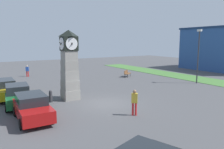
{
  "coord_description": "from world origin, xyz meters",
  "views": [
    {
      "loc": [
        14.33,
        -8.52,
        4.88
      ],
      "look_at": [
        -1.14,
        1.25,
        2.09
      ],
      "focal_mm": 35.0,
      "sensor_mm": 36.0,
      "label": 1
    }
  ],
  "objects_px": {
    "bollard_near_tower": "(68,94)",
    "bollard_far_row": "(34,98)",
    "car_near_tower": "(18,96)",
    "street_lamp_far_side": "(198,52)",
    "bollard_mid_row": "(51,96)",
    "bollard_end_row": "(11,101)",
    "car_by_building": "(32,107)",
    "clock_tower": "(69,66)",
    "bench": "(127,73)",
    "pedestrian_near_bench": "(27,70)",
    "car_navy_sedan": "(4,89)",
    "pedestrian_crossing_lot": "(134,101)"
  },
  "relations": [
    {
      "from": "bollard_mid_row",
      "to": "bollard_end_row",
      "type": "bearing_deg",
      "value": -95.91
    },
    {
      "from": "car_near_tower",
      "to": "bollard_end_row",
      "type": "bearing_deg",
      "value": -93.16
    },
    {
      "from": "clock_tower",
      "to": "bollard_mid_row",
      "type": "bearing_deg",
      "value": -89.02
    },
    {
      "from": "bollard_near_tower",
      "to": "bench",
      "type": "bearing_deg",
      "value": 122.3
    },
    {
      "from": "bollard_far_row",
      "to": "car_by_building",
      "type": "relative_size",
      "value": 0.26
    },
    {
      "from": "bollard_end_row",
      "to": "car_navy_sedan",
      "type": "xyz_separation_m",
      "value": [
        -2.97,
        -0.08,
        0.33
      ]
    },
    {
      "from": "bollard_mid_row",
      "to": "bollard_end_row",
      "type": "distance_m",
      "value": 2.94
    },
    {
      "from": "bollard_far_row",
      "to": "car_by_building",
      "type": "distance_m",
      "value": 3.27
    },
    {
      "from": "car_near_tower",
      "to": "pedestrian_near_bench",
      "type": "bearing_deg",
      "value": 166.08
    },
    {
      "from": "bollard_mid_row",
      "to": "bollard_end_row",
      "type": "relative_size",
      "value": 1.04
    },
    {
      "from": "bollard_near_tower",
      "to": "car_by_building",
      "type": "xyz_separation_m",
      "value": [
        3.13,
        -3.53,
        0.31
      ]
    },
    {
      "from": "pedestrian_crossing_lot",
      "to": "car_navy_sedan",
      "type": "bearing_deg",
      "value": -144.35
    },
    {
      "from": "car_near_tower",
      "to": "bench",
      "type": "xyz_separation_m",
      "value": [
        -6.75,
        15.2,
        -0.29
      ]
    },
    {
      "from": "car_navy_sedan",
      "to": "car_near_tower",
      "type": "xyz_separation_m",
      "value": [
        3.0,
        0.59,
        -0.0
      ]
    },
    {
      "from": "bollard_end_row",
      "to": "clock_tower",
      "type": "bearing_deg",
      "value": 86.61
    },
    {
      "from": "pedestrian_near_bench",
      "to": "pedestrian_crossing_lot",
      "type": "distance_m",
      "value": 20.91
    },
    {
      "from": "bollard_near_tower",
      "to": "bollard_far_row",
      "type": "relative_size",
      "value": 0.89
    },
    {
      "from": "bollard_near_tower",
      "to": "pedestrian_crossing_lot",
      "type": "bearing_deg",
      "value": 21.64
    },
    {
      "from": "car_navy_sedan",
      "to": "pedestrian_near_bench",
      "type": "bearing_deg",
      "value": 159.92
    },
    {
      "from": "car_by_building",
      "to": "bollard_far_row",
      "type": "bearing_deg",
      "value": 166.0
    },
    {
      "from": "bollard_mid_row",
      "to": "car_navy_sedan",
      "type": "bearing_deg",
      "value": -137.43
    },
    {
      "from": "car_navy_sedan",
      "to": "pedestrian_crossing_lot",
      "type": "height_order",
      "value": "pedestrian_crossing_lot"
    },
    {
      "from": "clock_tower",
      "to": "car_near_tower",
      "type": "bearing_deg",
      "value": -93.42
    },
    {
      "from": "car_near_tower",
      "to": "street_lamp_far_side",
      "type": "xyz_separation_m",
      "value": [
        1.45,
        19.31,
        2.79
      ]
    },
    {
      "from": "bollard_far_row",
      "to": "street_lamp_far_side",
      "type": "xyz_separation_m",
      "value": [
        1.03,
        18.26,
        3.05
      ]
    },
    {
      "from": "bollard_near_tower",
      "to": "car_by_building",
      "type": "bearing_deg",
      "value": -48.45
    },
    {
      "from": "bollard_end_row",
      "to": "street_lamp_far_side",
      "type": "distance_m",
      "value": 20.12
    },
    {
      "from": "bollard_near_tower",
      "to": "car_near_tower",
      "type": "relative_size",
      "value": 0.24
    },
    {
      "from": "bollard_end_row",
      "to": "bench",
      "type": "xyz_separation_m",
      "value": [
        -6.73,
        15.7,
        0.04
      ]
    },
    {
      "from": "bollard_far_row",
      "to": "pedestrian_near_bench",
      "type": "distance_m",
      "value": 14.95
    },
    {
      "from": "car_by_building",
      "to": "pedestrian_near_bench",
      "type": "xyz_separation_m",
      "value": [
        -17.91,
        3.29,
        0.09
      ]
    },
    {
      "from": "bench",
      "to": "pedestrian_near_bench",
      "type": "xyz_separation_m",
      "value": [
        -7.57,
        -11.64,
        0.36
      ]
    },
    {
      "from": "bollard_end_row",
      "to": "pedestrian_crossing_lot",
      "type": "bearing_deg",
      "value": 45.98
    },
    {
      "from": "bollard_mid_row",
      "to": "bollard_end_row",
      "type": "height_order",
      "value": "bollard_mid_row"
    },
    {
      "from": "bollard_end_row",
      "to": "car_navy_sedan",
      "type": "height_order",
      "value": "car_navy_sedan"
    },
    {
      "from": "bollard_end_row",
      "to": "bench",
      "type": "bearing_deg",
      "value": 113.19
    },
    {
      "from": "car_by_building",
      "to": "street_lamp_far_side",
      "type": "bearing_deg",
      "value": 96.39
    },
    {
      "from": "bollard_mid_row",
      "to": "bollard_end_row",
      "type": "xyz_separation_m",
      "value": [
        -0.3,
        -2.92,
        -0.02
      ]
    },
    {
      "from": "bollard_far_row",
      "to": "clock_tower",
      "type": "bearing_deg",
      "value": 93.14
    },
    {
      "from": "pedestrian_near_bench",
      "to": "pedestrian_crossing_lot",
      "type": "bearing_deg",
      "value": 7.18
    },
    {
      "from": "car_by_building",
      "to": "street_lamp_far_side",
      "type": "height_order",
      "value": "street_lamp_far_side"
    },
    {
      "from": "bollard_mid_row",
      "to": "bench",
      "type": "relative_size",
      "value": 0.62
    },
    {
      "from": "bollard_mid_row",
      "to": "car_by_building",
      "type": "bearing_deg",
      "value": -33.08
    },
    {
      "from": "car_by_building",
      "to": "bench",
      "type": "bearing_deg",
      "value": 124.69
    },
    {
      "from": "car_navy_sedan",
      "to": "pedestrian_crossing_lot",
      "type": "distance_m",
      "value": 11.59
    },
    {
      "from": "bollard_end_row",
      "to": "bollard_far_row",
      "type": "bearing_deg",
      "value": 74.21
    },
    {
      "from": "bench",
      "to": "street_lamp_far_side",
      "type": "bearing_deg",
      "value": 26.66
    },
    {
      "from": "bollard_mid_row",
      "to": "car_near_tower",
      "type": "distance_m",
      "value": 2.45
    },
    {
      "from": "car_near_tower",
      "to": "pedestrian_crossing_lot",
      "type": "bearing_deg",
      "value": 43.85
    },
    {
      "from": "clock_tower",
      "to": "bollard_end_row",
      "type": "distance_m",
      "value": 5.2
    }
  ]
}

